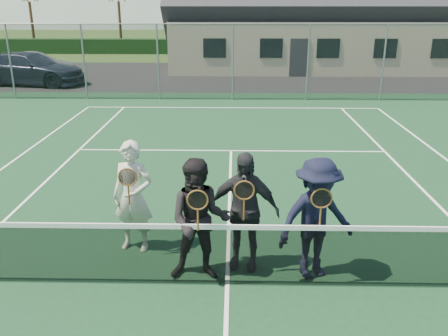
# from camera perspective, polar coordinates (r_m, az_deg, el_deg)

# --- Properties ---
(ground) EXTENTS (220.00, 220.00, 0.00)m
(ground) POSITION_cam_1_polar(r_m,az_deg,el_deg) (26.06, 1.12, 10.94)
(ground) COLOR #2E4C1B
(ground) RESTS_ON ground
(court_surface) EXTENTS (30.00, 30.00, 0.02)m
(court_surface) POSITION_cam_1_polar(r_m,az_deg,el_deg) (6.91, 0.39, -13.96)
(court_surface) COLOR #14381E
(court_surface) RESTS_ON ground
(tarmac_carpark) EXTENTS (40.00, 12.00, 0.01)m
(tarmac_carpark) POSITION_cam_1_polar(r_m,az_deg,el_deg) (26.37, -7.77, 10.89)
(tarmac_carpark) COLOR black
(tarmac_carpark) RESTS_ON ground
(hedge_row) EXTENTS (40.00, 1.20, 1.10)m
(hedge_row) POSITION_cam_1_polar(r_m,az_deg,el_deg) (37.92, 1.20, 14.42)
(hedge_row) COLOR black
(hedge_row) RESTS_ON ground
(car_b) EXTENTS (4.35, 2.11, 1.37)m
(car_b) POSITION_cam_1_polar(r_m,az_deg,el_deg) (26.72, -21.96, 11.28)
(car_b) COLOR gray
(car_b) RESTS_ON ground
(car_c) EXTENTS (5.56, 2.98, 1.53)m
(car_c) POSITION_cam_1_polar(r_m,az_deg,el_deg) (25.09, -22.26, 10.99)
(car_c) COLOR #1A2134
(car_c) RESTS_ON ground
(court_markings) EXTENTS (11.03, 23.83, 0.01)m
(court_markings) POSITION_cam_1_polar(r_m,az_deg,el_deg) (6.91, 0.39, -13.85)
(court_markings) COLOR white
(court_markings) RESTS_ON court_surface
(tennis_net) EXTENTS (11.68, 0.08, 1.10)m
(tennis_net) POSITION_cam_1_polar(r_m,az_deg,el_deg) (6.64, 0.40, -10.13)
(tennis_net) COLOR slate
(tennis_net) RESTS_ON ground
(perimeter_fence) EXTENTS (30.07, 0.07, 3.02)m
(perimeter_fence) POSITION_cam_1_polar(r_m,az_deg,el_deg) (19.41, 1.06, 12.59)
(perimeter_fence) COLOR slate
(perimeter_fence) RESTS_ON ground
(player_a) EXTENTS (0.73, 0.56, 1.80)m
(player_a) POSITION_cam_1_polar(r_m,az_deg,el_deg) (7.57, -10.88, -3.42)
(player_a) COLOR beige
(player_a) RESTS_ON court_surface
(player_b) EXTENTS (0.88, 0.69, 1.80)m
(player_b) POSITION_cam_1_polar(r_m,az_deg,el_deg) (6.66, -2.96, -6.35)
(player_b) COLOR black
(player_b) RESTS_ON court_surface
(player_c) EXTENTS (1.12, 0.62, 1.80)m
(player_c) POSITION_cam_1_polar(r_m,az_deg,el_deg) (6.96, 2.37, -5.14)
(player_c) COLOR #242529
(player_c) RESTS_ON court_surface
(player_d) EXTENTS (1.32, 1.04, 1.80)m
(player_d) POSITION_cam_1_polar(r_m,az_deg,el_deg) (6.83, 11.04, -6.05)
(player_d) COLOR black
(player_d) RESTS_ON court_surface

